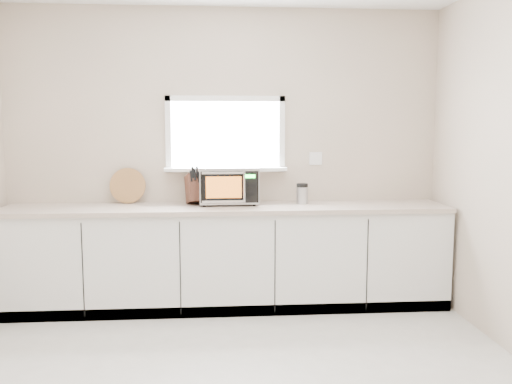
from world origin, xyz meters
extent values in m
cube|color=#AF9F8B|center=(0.00, 2.00, 1.35)|extent=(4.00, 0.02, 2.70)
cube|color=white|center=(0.00, 1.99, 1.55)|extent=(1.00, 0.02, 0.60)
cube|color=white|center=(0.00, 1.92, 1.23)|extent=(1.12, 0.16, 0.03)
cube|color=white|center=(0.00, 1.97, 1.88)|extent=(1.10, 0.04, 0.05)
cube|color=white|center=(0.00, 1.97, 1.23)|extent=(1.10, 0.04, 0.05)
cube|color=white|center=(-0.53, 1.97, 1.55)|extent=(0.05, 0.04, 0.70)
cube|color=white|center=(0.53, 1.97, 1.55)|extent=(0.05, 0.04, 0.70)
cube|color=white|center=(0.85, 1.99, 1.32)|extent=(0.12, 0.01, 0.12)
cube|color=silver|center=(0.00, 1.70, 0.44)|extent=(3.92, 0.60, 0.88)
cube|color=beige|center=(0.00, 1.69, 0.90)|extent=(3.92, 0.64, 0.04)
cylinder|color=black|center=(-0.20, 1.67, 0.93)|extent=(0.03, 0.03, 0.02)
cylinder|color=black|center=(-0.21, 1.99, 0.93)|extent=(0.03, 0.03, 0.02)
cylinder|color=black|center=(0.25, 1.69, 0.93)|extent=(0.03, 0.03, 0.02)
cylinder|color=black|center=(0.24, 2.00, 0.93)|extent=(0.03, 0.03, 0.02)
cube|color=#A8ABAF|center=(0.02, 1.84, 1.09)|extent=(0.54, 0.41, 0.32)
cube|color=black|center=(0.03, 1.63, 1.09)|extent=(0.50, 0.03, 0.28)
cube|color=orange|center=(-0.03, 1.62, 1.09)|extent=(0.31, 0.01, 0.19)
cylinder|color=silver|center=(0.15, 1.61, 1.09)|extent=(0.02, 0.02, 0.25)
cube|color=black|center=(0.20, 1.63, 1.09)|extent=(0.13, 0.01, 0.27)
cube|color=#19FF33|center=(0.20, 1.63, 1.19)|extent=(0.09, 0.01, 0.03)
cube|color=silver|center=(0.02, 1.84, 1.26)|extent=(0.54, 0.41, 0.01)
cube|color=#4C271B|center=(-0.30, 1.82, 1.06)|extent=(0.17, 0.26, 0.29)
cube|color=black|center=(-0.31, 1.75, 1.18)|extent=(0.03, 0.05, 0.10)
cube|color=black|center=(-0.28, 1.76, 1.19)|extent=(0.03, 0.05, 0.10)
cube|color=black|center=(-0.25, 1.77, 1.17)|extent=(0.03, 0.05, 0.10)
cube|color=black|center=(-0.30, 1.76, 1.21)|extent=(0.03, 0.05, 0.10)
cube|color=black|center=(-0.26, 1.77, 1.21)|extent=(0.03, 0.05, 0.10)
cylinder|color=#AD7B43|center=(-0.90, 1.94, 1.08)|extent=(0.32, 0.08, 0.32)
cylinder|color=#A8ABAF|center=(0.69, 1.80, 1.00)|extent=(0.11, 0.11, 0.15)
cylinder|color=black|center=(0.69, 1.80, 1.09)|extent=(0.11, 0.11, 0.04)
camera|label=1|loc=(-0.11, -3.06, 1.62)|focal=38.00mm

